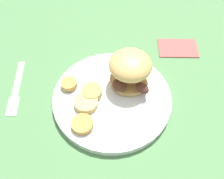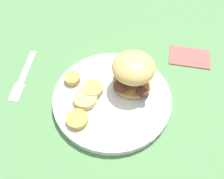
% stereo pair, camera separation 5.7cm
% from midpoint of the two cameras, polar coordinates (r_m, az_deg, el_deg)
% --- Properties ---
extents(ground_plane, '(4.00, 4.00, 0.00)m').
position_cam_midpoint_polar(ground_plane, '(0.60, -2.69, -2.63)').
color(ground_plane, '#4C7A47').
extents(dinner_plate, '(0.27, 0.27, 0.02)m').
position_cam_midpoint_polar(dinner_plate, '(0.59, -2.73, -2.07)').
color(dinner_plate, silver).
rests_on(dinner_plate, ground_plane).
extents(sandwich, '(0.11, 0.10, 0.08)m').
position_cam_midpoint_polar(sandwich, '(0.58, 1.12, 4.12)').
color(sandwich, tan).
rests_on(sandwich, dinner_plate).
extents(potato_round_0, '(0.05, 0.05, 0.01)m').
position_cam_midpoint_polar(potato_round_0, '(0.59, -7.16, -0.69)').
color(potato_round_0, tan).
rests_on(potato_round_0, dinner_plate).
extents(potato_round_1, '(0.05, 0.05, 0.01)m').
position_cam_midpoint_polar(potato_round_1, '(0.58, -8.47, -3.00)').
color(potato_round_1, '#DBB766').
rests_on(potato_round_1, dinner_plate).
extents(potato_round_2, '(0.05, 0.05, 0.01)m').
position_cam_midpoint_polar(potato_round_2, '(0.55, -9.44, -7.65)').
color(potato_round_2, '#BC8942').
rests_on(potato_round_2, dinner_plate).
extents(potato_round_3, '(0.04, 0.04, 0.01)m').
position_cam_midpoint_polar(potato_round_3, '(0.61, -11.99, 0.99)').
color(potato_round_3, '#BC8942').
rests_on(potato_round_3, dinner_plate).
extents(fork, '(0.16, 0.06, 0.00)m').
position_cam_midpoint_polar(fork, '(0.67, -22.41, 0.15)').
color(fork, silver).
rests_on(fork, ground_plane).
extents(napkin, '(0.09, 0.12, 0.01)m').
position_cam_midpoint_polar(napkin, '(0.72, 12.00, 8.77)').
color(napkin, '#B24C47').
rests_on(napkin, ground_plane).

